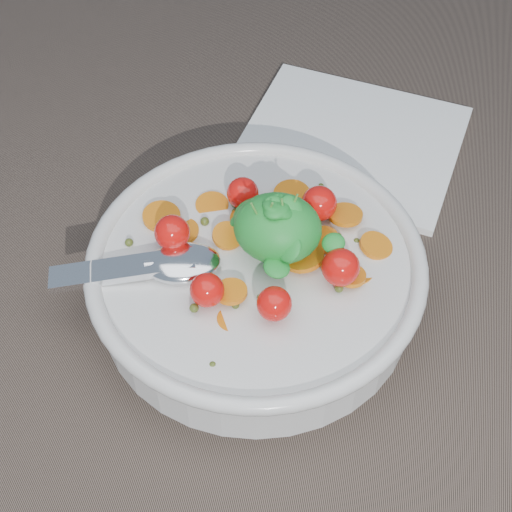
# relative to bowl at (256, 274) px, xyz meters

# --- Properties ---
(ground) EXTENTS (6.00, 6.00, 0.00)m
(ground) POSITION_rel_bowl_xyz_m (0.02, -0.02, -0.03)
(ground) COLOR brown
(ground) RESTS_ON ground
(bowl) EXTENTS (0.26, 0.24, 0.10)m
(bowl) POSITION_rel_bowl_xyz_m (0.00, 0.00, 0.00)
(bowl) COLOR silver
(bowl) RESTS_ON ground
(napkin) EXTENTS (0.21, 0.19, 0.01)m
(napkin) POSITION_rel_bowl_xyz_m (0.05, 0.18, -0.02)
(napkin) COLOR white
(napkin) RESTS_ON ground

